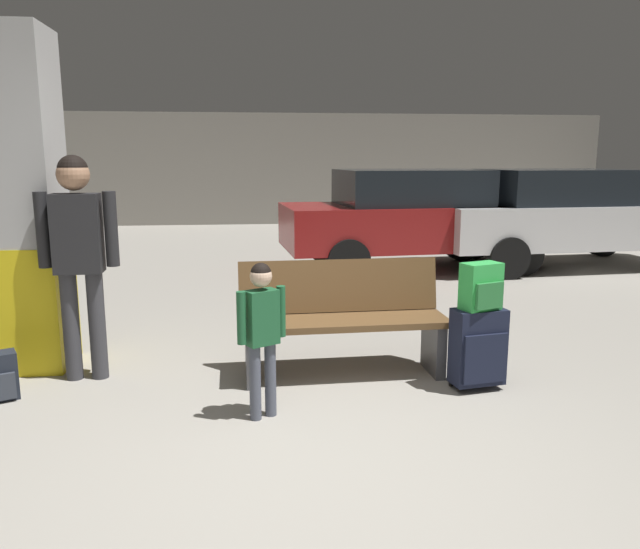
{
  "coord_description": "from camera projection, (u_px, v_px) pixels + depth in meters",
  "views": [
    {
      "loc": [
        -0.25,
        -3.02,
        1.68
      ],
      "look_at": [
        0.23,
        1.3,
        0.85
      ],
      "focal_mm": 34.33,
      "sensor_mm": 36.0,
      "label": 1
    }
  ],
  "objects": [
    {
      "name": "adult",
      "position": [
        78.0,
        244.0,
        4.55
      ],
      "size": [
        0.58,
        0.24,
        1.7
      ],
      "color": "#38383D",
      "rests_on": "ground_plane"
    },
    {
      "name": "parked_car_near",
      "position": [
        417.0,
        217.0,
        9.29
      ],
      "size": [
        4.23,
        2.06,
        1.51
      ],
      "color": "maroon",
      "rests_on": "ground_plane"
    },
    {
      "name": "garage_back_wall",
      "position": [
        261.0,
        169.0,
        15.59
      ],
      "size": [
        18.0,
        0.12,
        2.8
      ],
      "primitive_type": "cube",
      "color": "gray",
      "rests_on": "ground_plane"
    },
    {
      "name": "structural_pillar",
      "position": [
        23.0,
        205.0,
        4.79
      ],
      "size": [
        0.57,
        0.57,
        2.66
      ],
      "color": "yellow",
      "rests_on": "ground_plane"
    },
    {
      "name": "child",
      "position": [
        261.0,
        324.0,
        3.91
      ],
      "size": [
        0.31,
        0.21,
        1.03
      ],
      "color": "#4C5160",
      "rests_on": "ground_plane"
    },
    {
      "name": "suitcase",
      "position": [
        478.0,
        347.0,
        4.47
      ],
      "size": [
        0.41,
        0.28,
        0.6
      ],
      "color": "#191E33",
      "rests_on": "ground_plane"
    },
    {
      "name": "parked_car_side",
      "position": [
        560.0,
        215.0,
        9.5
      ],
      "size": [
        4.21,
        2.03,
        1.51
      ],
      "color": "silver",
      "rests_on": "ground_plane"
    },
    {
      "name": "ground_plane",
      "position": [
        275.0,
        307.0,
        7.21
      ],
      "size": [
        18.0,
        18.0,
        0.1
      ],
      "primitive_type": "cube",
      "color": "gray"
    },
    {
      "name": "backpack_bright",
      "position": [
        482.0,
        287.0,
        4.38
      ],
      "size": [
        0.32,
        0.26,
        0.34
      ],
      "color": "green",
      "rests_on": "suitcase"
    },
    {
      "name": "bench",
      "position": [
        343.0,
        319.0,
        4.77
      ],
      "size": [
        1.62,
        0.58,
        0.89
      ],
      "color": "brown",
      "rests_on": "ground_plane"
    }
  ]
}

